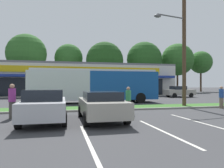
{
  "coord_description": "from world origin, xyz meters",
  "views": [
    {
      "loc": [
        -4.24,
        -1.18,
        1.77
      ],
      "look_at": [
        0.31,
        18.1,
        1.85
      ],
      "focal_mm": 33.7,
      "sensor_mm": 36.0,
      "label": 1
    }
  ],
  "objects_px": {
    "utility_pole": "(183,41)",
    "car_3": "(179,92)",
    "pedestrian_far": "(221,97)",
    "pedestrian_by_pole": "(12,101)",
    "pedestrian_mid": "(128,100)",
    "car_1": "(74,93)",
    "car_5": "(45,105)",
    "bus_stop_bench": "(36,106)",
    "city_bus": "(95,85)",
    "car_4": "(101,105)"
  },
  "relations": [
    {
      "from": "pedestrian_far",
      "to": "city_bus",
      "type": "bearing_deg",
      "value": 95.12
    },
    {
      "from": "car_3",
      "to": "city_bus",
      "type": "bearing_deg",
      "value": -152.94
    },
    {
      "from": "pedestrian_by_pole",
      "to": "city_bus",
      "type": "bearing_deg",
      "value": 138.3
    },
    {
      "from": "car_5",
      "to": "pedestrian_far",
      "type": "height_order",
      "value": "pedestrian_far"
    },
    {
      "from": "car_1",
      "to": "car_3",
      "type": "relative_size",
      "value": 1.12
    },
    {
      "from": "city_bus",
      "to": "car_4",
      "type": "height_order",
      "value": "city_bus"
    },
    {
      "from": "bus_stop_bench",
      "to": "car_3",
      "type": "xyz_separation_m",
      "value": [
        17.77,
        14.1,
        0.3
      ]
    },
    {
      "from": "pedestrian_far",
      "to": "car_4",
      "type": "bearing_deg",
      "value": 151.86
    },
    {
      "from": "car_1",
      "to": "car_4",
      "type": "bearing_deg",
      "value": -88.61
    },
    {
      "from": "car_1",
      "to": "pedestrian_by_pole",
      "type": "relative_size",
      "value": 2.57
    },
    {
      "from": "car_1",
      "to": "pedestrian_far",
      "type": "bearing_deg",
      "value": -53.11
    },
    {
      "from": "bus_stop_bench",
      "to": "car_5",
      "type": "xyz_separation_m",
      "value": [
        0.68,
        -2.56,
        0.29
      ]
    },
    {
      "from": "car_1",
      "to": "car_5",
      "type": "height_order",
      "value": "car_5"
    },
    {
      "from": "city_bus",
      "to": "bus_stop_bench",
      "type": "bearing_deg",
      "value": 58.61
    },
    {
      "from": "car_1",
      "to": "pedestrian_far",
      "type": "relative_size",
      "value": 2.81
    },
    {
      "from": "pedestrian_far",
      "to": "pedestrian_by_pole",
      "type": "bearing_deg",
      "value": 139.87
    },
    {
      "from": "car_3",
      "to": "pedestrian_mid",
      "type": "bearing_deg",
      "value": -129.84
    },
    {
      "from": "utility_pole",
      "to": "car_3",
      "type": "relative_size",
      "value": 2.36
    },
    {
      "from": "car_4",
      "to": "pedestrian_mid",
      "type": "xyz_separation_m",
      "value": [
        2.04,
        1.99,
        0.07
      ]
    },
    {
      "from": "car_4",
      "to": "pedestrian_far",
      "type": "bearing_deg",
      "value": -71.88
    },
    {
      "from": "bus_stop_bench",
      "to": "car_1",
      "type": "height_order",
      "value": "car_1"
    },
    {
      "from": "bus_stop_bench",
      "to": "car_4",
      "type": "relative_size",
      "value": 0.35
    },
    {
      "from": "bus_stop_bench",
      "to": "utility_pole",
      "type": "bearing_deg",
      "value": -169.59
    },
    {
      "from": "pedestrian_by_pole",
      "to": "pedestrian_far",
      "type": "height_order",
      "value": "pedestrian_by_pole"
    },
    {
      "from": "city_bus",
      "to": "bus_stop_bench",
      "type": "xyz_separation_m",
      "value": [
        -4.55,
        -7.35,
        -1.26
      ]
    },
    {
      "from": "pedestrian_mid",
      "to": "city_bus",
      "type": "bearing_deg",
      "value": -116.05
    },
    {
      "from": "city_bus",
      "to": "bus_stop_bench",
      "type": "height_order",
      "value": "city_bus"
    },
    {
      "from": "pedestrian_mid",
      "to": "car_3",
      "type": "bearing_deg",
      "value": -162.09
    },
    {
      "from": "utility_pole",
      "to": "car_3",
      "type": "distance_m",
      "value": 14.66
    },
    {
      "from": "utility_pole",
      "to": "car_5",
      "type": "xyz_separation_m",
      "value": [
        -10.13,
        -4.55,
        -4.45
      ]
    },
    {
      "from": "city_bus",
      "to": "car_5",
      "type": "relative_size",
      "value": 2.73
    },
    {
      "from": "car_4",
      "to": "pedestrian_mid",
      "type": "relative_size",
      "value": 2.78
    },
    {
      "from": "utility_pole",
      "to": "car_3",
      "type": "bearing_deg",
      "value": 60.13
    },
    {
      "from": "bus_stop_bench",
      "to": "car_3",
      "type": "distance_m",
      "value": 22.68
    },
    {
      "from": "bus_stop_bench",
      "to": "car_1",
      "type": "bearing_deg",
      "value": -101.97
    },
    {
      "from": "pedestrian_mid",
      "to": "pedestrian_far",
      "type": "height_order",
      "value": "pedestrian_far"
    },
    {
      "from": "pedestrian_by_pole",
      "to": "car_1",
      "type": "bearing_deg",
      "value": 157.12
    },
    {
      "from": "utility_pole",
      "to": "bus_stop_bench",
      "type": "xyz_separation_m",
      "value": [
        -10.81,
        -1.99,
        -4.74
      ]
    },
    {
      "from": "city_bus",
      "to": "bus_stop_bench",
      "type": "relative_size",
      "value": 7.69
    },
    {
      "from": "car_3",
      "to": "pedestrian_mid",
      "type": "relative_size",
      "value": 2.52
    },
    {
      "from": "car_3",
      "to": "pedestrian_mid",
      "type": "distance_m",
      "value": 19.27
    },
    {
      "from": "car_3",
      "to": "car_5",
      "type": "bearing_deg",
      "value": -135.72
    },
    {
      "from": "car_4",
      "to": "pedestrian_mid",
      "type": "height_order",
      "value": "pedestrian_mid"
    },
    {
      "from": "utility_pole",
      "to": "car_1",
      "type": "bearing_deg",
      "value": 123.09
    },
    {
      "from": "pedestrian_far",
      "to": "car_1",
      "type": "bearing_deg",
      "value": 80.63
    },
    {
      "from": "car_5",
      "to": "pedestrian_mid",
      "type": "distance_m",
      "value": 5.09
    },
    {
      "from": "city_bus",
      "to": "car_5",
      "type": "height_order",
      "value": "city_bus"
    },
    {
      "from": "city_bus",
      "to": "car_3",
      "type": "distance_m",
      "value": 14.88
    },
    {
      "from": "city_bus",
      "to": "car_1",
      "type": "height_order",
      "value": "city_bus"
    },
    {
      "from": "city_bus",
      "to": "car_4",
      "type": "relative_size",
      "value": 2.68
    }
  ]
}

